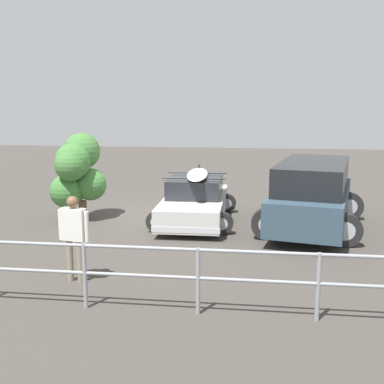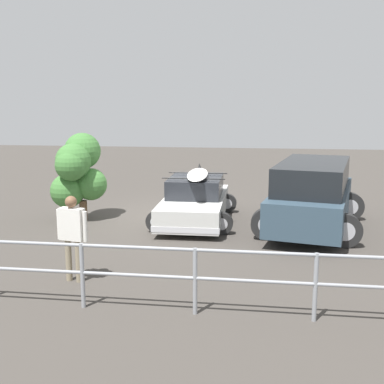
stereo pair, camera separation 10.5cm
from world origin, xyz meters
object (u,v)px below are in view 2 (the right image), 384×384
at_px(bush_near_left, 78,168).
at_px(person_bystander, 72,231).
at_px(sedan_car, 195,201).
at_px(suv_car, 313,195).

bearing_deg(bush_near_left, person_bystander, 109.70).
xyz_separation_m(sedan_car, bush_near_left, (3.28, 0.31, 0.89)).
distance_m(suv_car, person_bystander, 6.55).
height_order(sedan_car, bush_near_left, bush_near_left).
height_order(sedan_car, suv_car, suv_car).
xyz_separation_m(suv_car, bush_near_left, (6.43, -0.11, 0.55)).
bearing_deg(bush_near_left, sedan_car, -174.55).
height_order(person_bystander, bush_near_left, bush_near_left).
relative_size(suv_car, bush_near_left, 2.03).
bearing_deg(suv_car, bush_near_left, -1.02).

